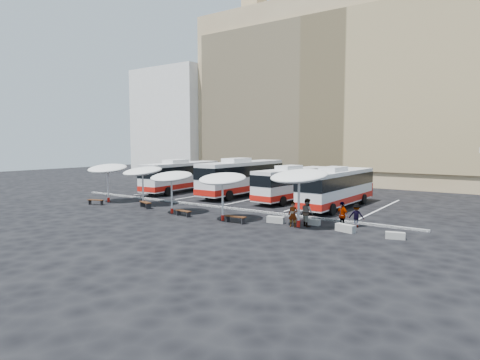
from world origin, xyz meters
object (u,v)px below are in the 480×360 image
Objects in this scene: conc_bench_2 at (345,228)px; passenger_1 at (308,212)px; bus_2 at (294,183)px; bus_1 at (242,176)px; conc_bench_0 at (276,220)px; passenger_3 at (356,215)px; wood_bench_0 at (96,201)px; conc_bench_1 at (312,222)px; wood_bench_1 at (145,203)px; conc_bench_3 at (395,236)px; sunshade_0 at (108,169)px; sunshade_3 at (222,179)px; passenger_2 at (342,215)px; sunshade_1 at (143,171)px; wood_bench_3 at (235,218)px; bus_3 at (337,187)px; sunshade_4 at (299,176)px; bus_0 at (182,175)px; wood_bench_2 at (184,212)px; sunshade_2 at (171,177)px; passenger_0 at (293,214)px.

passenger_1 is at bearing 176.66° from conc_bench_2.
bus_2 is 8.61× the size of conc_bench_2.
conc_bench_2 is at bearing -34.80° from bus_1.
passenger_3 is at bearing 19.92° from conc_bench_0.
bus_2 is at bearing -17.75° from passenger_1.
wood_bench_0 reaches higher than conc_bench_1.
conc_bench_3 is (20.17, 0.61, -0.19)m from wood_bench_1.
sunshade_3 is (14.17, -1.05, -0.15)m from sunshade_0.
conc_bench_2 is 1.19× the size of conc_bench_3.
wood_bench_0 is at bearing -177.06° from sunshade_3.
conc_bench_1 is 0.95m from passenger_1.
passenger_2 is 1.13× the size of passenger_3.
passenger_3 is at bearing -108.50° from passenger_1.
sunshade_1 is 2.25× the size of wood_bench_3.
conc_bench_2 reaches higher than conc_bench_3.
passenger_1 is at bearing -79.81° from bus_3.
sunshade_4 is 3.50× the size of conc_bench_2.
sunshade_1 reaches higher than conc_bench_2.
bus_1 is at bearing 118.59° from sunshade_3.
bus_0 is 21.95m from sunshade_4.
sunshade_4 is 3.65m from conc_bench_0.
bus_0 is 1.04× the size of bus_3.
sunshade_1 reaches higher than wood_bench_2.
sunshade_2 is 2.92× the size of conc_bench_2.
conc_bench_3 is at bearing 8.34° from wood_bench_3.
passenger_3 is at bearing -23.20° from bus_0.
sunshade_3 reaches higher than conc_bench_0.
bus_3 is 13.90m from sunshade_2.
wood_bench_3 is (6.30, -0.29, -2.50)m from sunshade_2.
conc_bench_0 is 0.77× the size of passenger_3.
bus_3 is 8.87m from conc_bench_0.
wood_bench_1 reaches higher than wood_bench_2.
bus_1 is 14.67m from wood_bench_3.
bus_2 is 12.09m from wood_bench_3.
sunshade_1 reaches higher than bus_2.
bus_0 is 14.21m from sunshade_2.
bus_1 is 14.69m from wood_bench_0.
sunshade_3 is 8.49m from passenger_2.
conc_bench_0 is 2.40m from passenger_1.
wood_bench_1 is 1.07× the size of wood_bench_3.
sunshade_0 reaches higher than wood_bench_3.
bus_0 is at bearing 151.64° from conc_bench_0.
passenger_0 is at bearing -84.76° from bus_3.
wood_bench_3 is at bearing 1.81° from wood_bench_0.
passenger_3 is (15.10, -8.86, -1.23)m from bus_1.
passenger_0 is (8.52, 1.25, 0.49)m from wood_bench_2.
sunshade_4 reaches higher than bus_0.
sunshade_4 is 19.38m from wood_bench_0.
passenger_1 is at bearing 176.75° from conc_bench_3.
passenger_3 is at bearing 25.27° from wood_bench_3.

